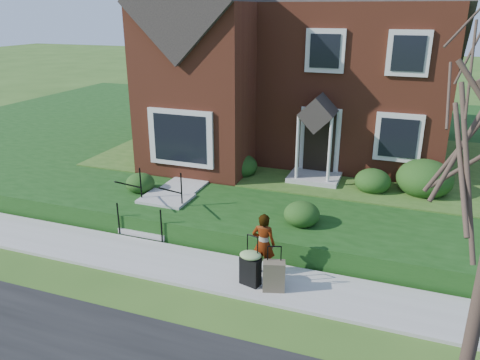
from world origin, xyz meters
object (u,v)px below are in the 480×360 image
at_px(suitcase_black, 250,266).
at_px(front_steps, 158,210).
at_px(suitcase_olive, 274,276).
at_px(woman, 263,244).

bearing_deg(suitcase_black, front_steps, 163.78).
distance_m(suitcase_black, suitcase_olive, 0.56).
bearing_deg(woman, front_steps, -25.67).
distance_m(woman, suitcase_black, 0.64).
bearing_deg(suitcase_black, woman, 93.29).
distance_m(front_steps, suitcase_olive, 4.55).
bearing_deg(woman, suitcase_olive, 123.06).
bearing_deg(front_steps, suitcase_black, -31.24).
height_order(woman, suitcase_olive, woman).
bearing_deg(suitcase_black, suitcase_olive, 10.76).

